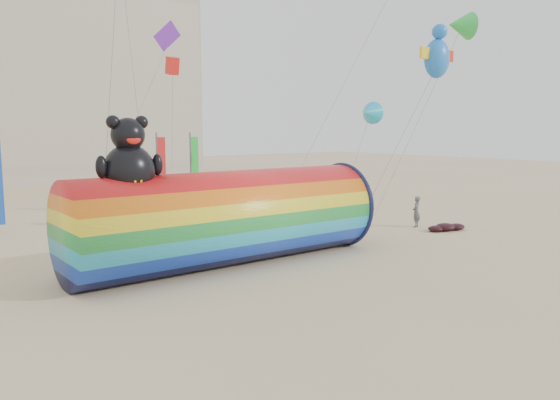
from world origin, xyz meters
TOP-DOWN VIEW (x-y plane):
  - ground at (0.00, 0.00)m, footprint 160.00×160.00m
  - windsock_assembly at (-2.07, 1.59)m, footprint 12.95×3.94m
  - kite_handler at (10.65, 2.23)m, footprint 0.74×0.65m
  - fabric_bundle at (11.18, 0.58)m, footprint 2.62×1.35m
  - festival_banners at (-0.67, 15.39)m, footprint 12.93×1.22m

SIDE VIEW (x-z plane):
  - ground at x=0.00m, z-range 0.00..0.00m
  - fabric_bundle at x=11.18m, z-range -0.03..0.37m
  - kite_handler at x=10.65m, z-range 0.00..1.72m
  - windsock_assembly at x=-2.07m, z-range -1.00..4.97m
  - festival_banners at x=-0.67m, z-range 0.04..5.24m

